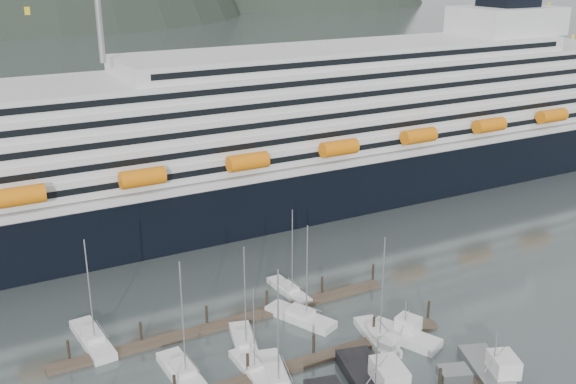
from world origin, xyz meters
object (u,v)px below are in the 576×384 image
at_px(sailboat_b, 245,345).
at_px(sailboat_h, 377,337).
at_px(sailboat_c, 252,369).
at_px(sailboat_e, 93,340).
at_px(trawler_d, 491,376).
at_px(sailboat_f, 300,318).
at_px(sailboat_g, 289,291).
at_px(cruise_ship, 312,140).
at_px(sailboat_a, 183,375).
at_px(sailboat_d, 276,381).
at_px(trawler_e, 404,335).

relative_size(sailboat_b, sailboat_h, 0.97).
xyz_separation_m(sailboat_c, sailboat_e, (-15.33, 15.28, 0.05)).
height_order(sailboat_b, trawler_d, sailboat_b).
bearing_deg(trawler_d, sailboat_b, 67.84).
xyz_separation_m(sailboat_f, sailboat_h, (6.24, -9.05, -0.00)).
bearing_deg(sailboat_g, cruise_ship, -37.46).
relative_size(sailboat_e, trawler_d, 1.20).
bearing_deg(cruise_ship, sailboat_g, -124.45).
relative_size(sailboat_e, sailboat_f, 1.04).
height_order(sailboat_e, sailboat_g, sailboat_e).
relative_size(sailboat_g, sailboat_h, 0.90).
distance_m(sailboat_b, sailboat_c, 5.26).
distance_m(cruise_ship, sailboat_a, 66.47).
bearing_deg(sailboat_f, cruise_ship, -56.02).
xyz_separation_m(sailboat_d, sailboat_e, (-16.72, 19.01, 0.00)).
distance_m(sailboat_b, sailboat_d, 8.78).
bearing_deg(sailboat_c, sailboat_d, -159.75).
bearing_deg(sailboat_h, sailboat_c, 97.16).
height_order(sailboat_c, sailboat_d, sailboat_d).
bearing_deg(sailboat_d, sailboat_c, 34.94).
bearing_deg(trawler_d, sailboat_a, 80.60).
relative_size(sailboat_a, sailboat_e, 1.04).
relative_size(sailboat_c, sailboat_f, 0.80).
height_order(sailboat_b, sailboat_g, sailboat_b).
distance_m(sailboat_e, sailboat_f, 27.38).
bearing_deg(trawler_e, sailboat_d, 68.31).
relative_size(sailboat_c, sailboat_h, 0.77).
distance_m(sailboat_d, trawler_e, 18.84).
relative_size(sailboat_a, sailboat_c, 1.36).
bearing_deg(sailboat_f, sailboat_c, 100.56).
bearing_deg(trawler_e, cruise_ship, -41.32).
distance_m(sailboat_a, sailboat_b, 9.45).
height_order(cruise_ship, sailboat_h, cruise_ship).
bearing_deg(sailboat_d, trawler_e, -73.58).
xyz_separation_m(sailboat_b, trawler_e, (18.77, -8.15, 0.39)).
height_order(sailboat_a, sailboat_c, sailboat_a).
bearing_deg(sailboat_a, sailboat_f, -77.14).
bearing_deg(sailboat_h, sailboat_e, 74.68).
distance_m(sailboat_e, trawler_e, 40.01).
bearing_deg(trawler_d, sailboat_c, 77.50).
distance_m(trawler_d, trawler_e, 12.55).
distance_m(sailboat_g, trawler_d, 32.17).
bearing_deg(sailboat_f, sailboat_h, -169.74).
distance_m(sailboat_c, sailboat_f, 13.36).
relative_size(cruise_ship, trawler_e, 21.05).
relative_size(sailboat_a, sailboat_h, 1.05).
bearing_deg(sailboat_e, trawler_d, -132.85).
height_order(sailboat_f, sailboat_h, sailboat_h).
bearing_deg(sailboat_d, sailboat_a, 69.48).
distance_m(cruise_ship, trawler_e, 57.09).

